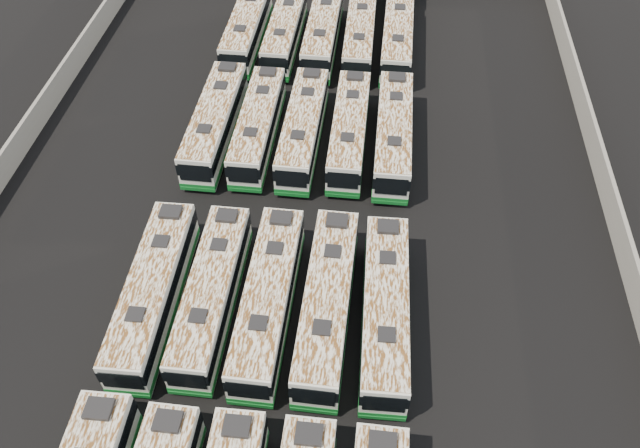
{
  "coord_description": "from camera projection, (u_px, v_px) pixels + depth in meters",
  "views": [
    {
      "loc": [
        5.03,
        -29.5,
        32.71
      ],
      "look_at": [
        1.99,
        -1.22,
        1.6
      ],
      "focal_mm": 35.0,
      "sensor_mm": 36.0,
      "label": 1
    }
  ],
  "objects": [
    {
      "name": "bus_back_center",
      "position": [
        323.0,
        32.0,
        58.26
      ],
      "size": [
        2.78,
        12.79,
        3.6
      ],
      "rotation": [
        0.0,
        0.0,
        -0.01
      ],
      "color": "silver",
      "rests_on": "ground"
    },
    {
      "name": "bus_back_far_left",
      "position": [
        247.0,
        28.0,
        58.8
      ],
      "size": [
        2.76,
        12.7,
        3.58
      ],
      "rotation": [
        0.0,
        0.0,
        -0.01
      ],
      "color": "silver",
      "rests_on": "ground"
    },
    {
      "name": "bus_midback_right",
      "position": [
        349.0,
        130.0,
        48.65
      ],
      "size": [
        2.62,
        12.19,
        3.43
      ],
      "rotation": [
        0.0,
        0.0,
        -0.0
      ],
      "color": "silver",
      "rests_on": "ground"
    },
    {
      "name": "bus_midback_far_right",
      "position": [
        393.0,
        134.0,
        48.28
      ],
      "size": [
        2.68,
        12.61,
        3.55
      ],
      "rotation": [
        0.0,
        0.0,
        -0.0
      ],
      "color": "silver",
      "rests_on": "ground"
    },
    {
      "name": "bus_midback_left",
      "position": [
        258.0,
        125.0,
        49.05
      ],
      "size": [
        2.62,
        12.21,
        3.44
      ],
      "rotation": [
        0.0,
        0.0,
        -0.0
      ],
      "color": "silver",
      "rests_on": "ground"
    },
    {
      "name": "bus_midback_center",
      "position": [
        303.0,
        128.0,
        48.78
      ],
      "size": [
        2.81,
        12.45,
        3.5
      ],
      "rotation": [
        0.0,
        0.0,
        -0.01
      ],
      "color": "silver",
      "rests_on": "ground"
    },
    {
      "name": "bus_midfront_far_left",
      "position": [
        154.0,
        291.0,
        38.1
      ],
      "size": [
        2.87,
        12.59,
        3.54
      ],
      "rotation": [
        0.0,
        0.0,
        0.02
      ],
      "color": "silver",
      "rests_on": "ground"
    },
    {
      "name": "bus_midfront_center",
      "position": [
        268.0,
        299.0,
        37.71
      ],
      "size": [
        2.81,
        12.64,
        3.55
      ],
      "rotation": [
        0.0,
        0.0,
        -0.01
      ],
      "color": "silver",
      "rests_on": "ground"
    },
    {
      "name": "bus_midfront_far_right",
      "position": [
        385.0,
        309.0,
        37.2
      ],
      "size": [
        2.96,
        12.63,
        3.54
      ],
      "rotation": [
        0.0,
        0.0,
        0.02
      ],
      "color": "silver",
      "rests_on": "ground"
    },
    {
      "name": "bus_back_right",
      "position": [
        362.0,
        18.0,
        60.19
      ],
      "size": [
        2.72,
        18.99,
        3.44
      ],
      "rotation": [
        0.0,
        0.0,
        0.01
      ],
      "color": "silver",
      "rests_on": "ground"
    },
    {
      "name": "bus_back_far_right",
      "position": [
        399.0,
        19.0,
        59.99
      ],
      "size": [
        2.9,
        19.59,
        3.55
      ],
      "rotation": [
        0.0,
        0.0,
        -0.01
      ],
      "color": "silver",
      "rests_on": "ground"
    },
    {
      "name": "perimeter_wall",
      "position": [
        294.0,
        214.0,
        43.48
      ],
      "size": [
        45.2,
        73.2,
        2.2
      ],
      "color": "slate",
      "rests_on": "ground"
    },
    {
      "name": "bus_midback_far_left",
      "position": [
        215.0,
        122.0,
        49.22
      ],
      "size": [
        2.79,
        12.7,
        3.57
      ],
      "rotation": [
        0.0,
        0.0,
        -0.01
      ],
      "color": "silver",
      "rests_on": "ground"
    },
    {
      "name": "ground",
      "position": [
        294.0,
        224.0,
        44.3
      ],
      "size": [
        140.0,
        140.0,
        0.0
      ],
      "primitive_type": "plane",
      "color": "black",
      "rests_on": "ground"
    },
    {
      "name": "bus_back_left",
      "position": [
        285.0,
        32.0,
        58.49
      ],
      "size": [
        2.73,
        12.23,
        3.44
      ],
      "rotation": [
        0.0,
        0.0,
        -0.01
      ],
      "color": "silver",
      "rests_on": "ground"
    },
    {
      "name": "bus_midfront_left",
      "position": [
        212.0,
        293.0,
        38.06
      ],
      "size": [
        2.64,
        12.23,
        3.44
      ],
      "rotation": [
        0.0,
        0.0,
        -0.0
      ],
      "color": "silver",
      "rests_on": "ground"
    },
    {
      "name": "bus_midfront_right",
      "position": [
        327.0,
        303.0,
        37.49
      ],
      "size": [
        2.9,
        12.78,
        3.59
      ],
      "rotation": [
        0.0,
        0.0,
        -0.02
      ],
      "color": "silver",
      "rests_on": "ground"
    }
  ]
}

